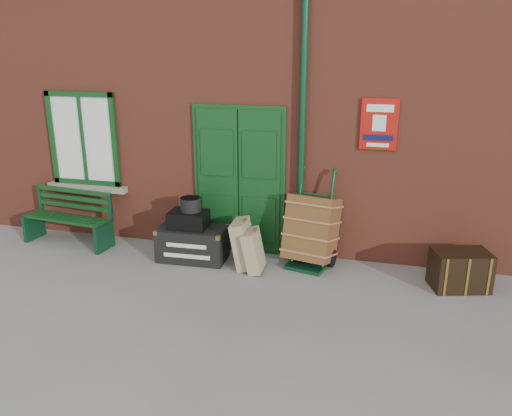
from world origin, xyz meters
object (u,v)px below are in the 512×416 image
(bench, at_px, (70,216))
(porter_trolley, at_px, (312,230))
(houdini_trunk, at_px, (193,243))
(dark_trunk, at_px, (460,270))

(bench, height_order, porter_trolley, porter_trolley)
(houdini_trunk, distance_m, dark_trunk, 3.76)
(houdini_trunk, height_order, porter_trolley, porter_trolley)
(houdini_trunk, bearing_deg, bench, 174.10)
(porter_trolley, bearing_deg, dark_trunk, 4.98)
(houdini_trunk, bearing_deg, dark_trunk, -2.38)
(bench, relative_size, houdini_trunk, 1.50)
(bench, height_order, houdini_trunk, bench)
(houdini_trunk, height_order, dark_trunk, dark_trunk)
(bench, distance_m, porter_trolley, 3.92)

